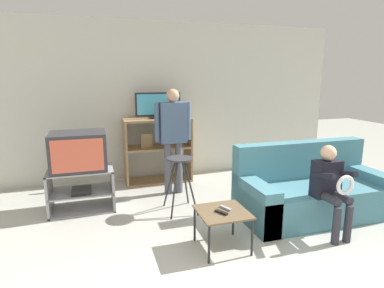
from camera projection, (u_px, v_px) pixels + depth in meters
name	position (u px, v px, depth m)	size (l,w,h in m)	color
wall_back	(160.00, 101.00, 5.42)	(6.40, 0.06, 2.60)	beige
tv_stand	(82.00, 190.00, 4.18)	(0.81, 0.52, 0.54)	#939399
television_main	(79.00, 151.00, 4.09)	(0.68, 0.54, 0.48)	#2D2D33
media_shelf	(158.00, 150.00, 5.26)	(1.08, 0.45, 1.05)	#9E7A51
television_flat	(158.00, 106.00, 5.13)	(0.73, 0.20, 0.41)	black
folding_stool	(180.00, 169.00, 4.07)	(0.37, 0.45, 0.72)	black
snack_table	(222.00, 215.00, 3.21)	(0.49, 0.49, 0.40)	brown
remote_control_black	(221.00, 212.00, 3.15)	(0.04, 0.14, 0.02)	black
remote_control_white	(226.00, 208.00, 3.25)	(0.04, 0.14, 0.02)	gray
couch	(311.00, 192.00, 4.04)	(1.85, 0.85, 0.89)	teal
person_standing_adult	(173.00, 132.00, 4.64)	(0.53, 0.20, 1.54)	#4C4C56
person_seated_child	(331.00, 184.00, 3.47)	(0.33, 0.43, 0.99)	#2D2D38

